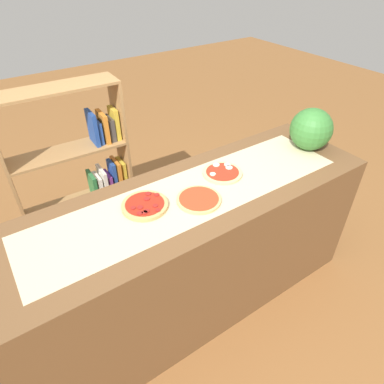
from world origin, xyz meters
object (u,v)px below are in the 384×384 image
Objects in this scene: pizza_pepperoni_0 at (145,205)px; pizza_mozzarella_2 at (222,173)px; pizza_plain_1 at (199,199)px; bookshelf at (90,182)px; watermelon at (312,129)px.

pizza_mozzarella_2 is at bearing 2.08° from pizza_pepperoni_0.
pizza_pepperoni_0 is 1.01× the size of pizza_plain_1.
pizza_pepperoni_0 reaches higher than pizza_mozzarella_2.
pizza_plain_1 is 0.18× the size of bookshelf.
bookshelf reaches higher than pizza_pepperoni_0.
pizza_pepperoni_0 is 0.54m from pizza_mozzarella_2.
pizza_pepperoni_0 is at bearing 177.47° from watermelon.
watermelon is at bearing -2.53° from pizza_pepperoni_0.
pizza_plain_1 is (0.27, -0.12, -0.00)m from pizza_pepperoni_0.
pizza_pepperoni_0 is at bearing 156.71° from pizza_plain_1.
pizza_plain_1 is 0.88× the size of watermelon.
pizza_mozzarella_2 is at bearing 173.86° from watermelon.
bookshelf is (-0.04, 0.89, -0.35)m from pizza_pepperoni_0.
pizza_plain_1 is at bearing -153.35° from pizza_mozzarella_2.
pizza_plain_1 is 0.97m from watermelon.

